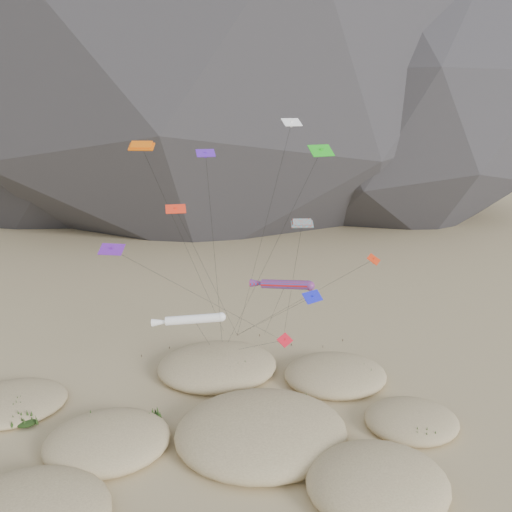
{
  "coord_description": "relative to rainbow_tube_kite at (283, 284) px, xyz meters",
  "views": [
    {
      "loc": [
        -3.73,
        -35.92,
        29.66
      ],
      "look_at": [
        2.74,
        12.0,
        15.51
      ],
      "focal_mm": 35.0,
      "sensor_mm": 36.0,
      "label": 1
    }
  ],
  "objects": [
    {
      "name": "rainbow_tube_kite",
      "position": [
        0.0,
        0.0,
        0.0
      ],
      "size": [
        6.35,
        16.59,
        13.23
      ],
      "color": "red",
      "rests_on": "ground"
    },
    {
      "name": "dunes",
      "position": [
        -7.0,
        -7.38,
        -11.71
      ],
      "size": [
        50.15,
        38.28,
        3.95
      ],
      "color": "#CCB789",
      "rests_on": "ground"
    },
    {
      "name": "ground",
      "position": [
        -5.53,
        -11.68,
        -12.44
      ],
      "size": [
        500.0,
        500.0,
        0.0
      ],
      "primitive_type": "plane",
      "color": "#CCB789",
      "rests_on": "ground"
    },
    {
      "name": "delta_kites",
      "position": [
        -2.82,
        -0.31,
        5.92
      ],
      "size": [
        27.56,
        18.79,
        28.86
      ],
      "color": "red",
      "rests_on": "ground"
    },
    {
      "name": "white_tube_kite",
      "position": [
        -9.62,
        -1.43,
        -2.74
      ],
      "size": [
        7.4,
        13.0,
        10.44
      ],
      "color": "white",
      "rests_on": "ground"
    },
    {
      "name": "dune_grass",
      "position": [
        -6.67,
        -8.07,
        -11.61
      ],
      "size": [
        42.14,
        29.06,
        1.47
      ],
      "color": "black",
      "rests_on": "ground"
    },
    {
      "name": "kite_stakes",
      "position": [
        -2.15,
        11.51,
        -12.29
      ],
      "size": [
        26.39,
        5.23,
        0.3
      ],
      "color": "#3F2D1E",
      "rests_on": "ground"
    },
    {
      "name": "orange_parafoil",
      "position": [
        -13.3,
        0.28,
        13.66
      ],
      "size": [
        9.45,
        17.28,
        26.99
      ],
      "color": "#E25D0B",
      "rests_on": "ground"
    },
    {
      "name": "multi_parafoil",
      "position": [
        1.52,
        -1.13,
        6.41
      ],
      "size": [
        2.2,
        13.8,
        19.55
      ],
      "color": "red",
      "rests_on": "ground"
    }
  ]
}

